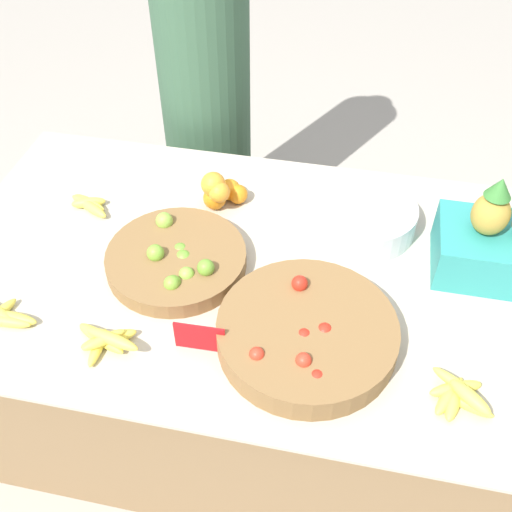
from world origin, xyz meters
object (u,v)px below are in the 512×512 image
Objects in this scene: tomato_basket at (307,333)px; metal_bowl at (364,217)px; price_sign at (200,338)px; produce_crate at (499,245)px; lime_bowl at (176,259)px; vendor_person at (204,72)px.

tomato_basket is 0.50m from metal_bowl.
price_sign is 0.89m from produce_crate.
price_sign reaches higher than lime_bowl.
lime_bowl is 0.89m from vendor_person.
tomato_basket is at bearing -102.94° from metal_bowl.
metal_bowl is 0.68m from price_sign.
vendor_person is (-0.56, 1.07, 0.12)m from tomato_basket.
tomato_basket is 0.63m from produce_crate.
tomato_basket is 1.22m from vendor_person.
lime_bowl is at bearing 154.14° from tomato_basket.
produce_crate is (0.91, 0.18, 0.07)m from lime_bowl.
lime_bowl is at bearing -169.15° from produce_crate.
vendor_person reaches higher than tomato_basket.
price_sign is (-0.38, -0.56, 0.00)m from metal_bowl.
metal_bowl is (0.11, 0.48, 0.01)m from tomato_basket.
tomato_basket is at bearing 14.46° from price_sign.
tomato_basket is 3.52× the size of price_sign.
vendor_person reaches higher than price_sign.
lime_bowl is 1.17× the size of produce_crate.
vendor_person reaches higher than lime_bowl.
produce_crate reaches higher than lime_bowl.
vendor_person is at bearing 138.73° from metal_bowl.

